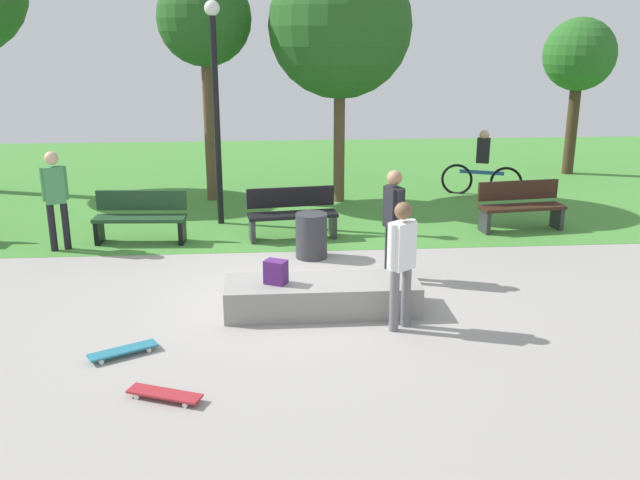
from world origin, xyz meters
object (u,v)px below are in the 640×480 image
Objects in this scene: concrete_ledge at (322,296)px; tree_young_birch at (579,57)px; backpack_on_ledge at (276,272)px; cyclist_on_bicycle at (482,168)px; trash_bin at (311,236)px; pedestrian_with_backpack at (55,191)px; skateboard_by_ledge at (165,394)px; lamp_post at (216,92)px; park_bench_near_lamppost at (292,212)px; skater_watching at (393,217)px; park_bench_near_path at (521,205)px; tree_tall_oak at (340,26)px; tree_broad_elm at (204,20)px; park_bench_far_right at (141,216)px; skater_performing_trick at (402,256)px; skateboard_spare at (123,350)px.

tree_young_birch is (7.13, 8.75, 2.75)m from concrete_ledge.
cyclist_on_bicycle reaches higher than backpack_on_ledge.
trash_bin is 0.44× the size of pedestrian_with_backpack.
skateboard_by_ledge is 7.21m from lamp_post.
cyclist_on_bicycle is at bearing 22.27° from pedestrian_with_backpack.
skater_watching is at bearing -58.27° from park_bench_near_lamppost.
lamp_post is at bearing 29.39° from pedestrian_with_backpack.
park_bench_near_path is at bearing 41.35° from skater_watching.
skater_watching is 1.03× the size of park_bench_near_lamppost.
cyclist_on_bicycle is (4.41, 3.05, 0.15)m from park_bench_near_lamppost.
trash_bin is at bearing -102.33° from tree_tall_oak.
skateboard_by_ledge is 0.17× the size of tree_broad_elm.
park_bench_far_right is 0.95× the size of pedestrian_with_backpack.
tree_tall_oak is at bearing 31.50° from pedestrian_with_backpack.
concrete_ledge is 0.54× the size of tree_broad_elm.
trash_bin is at bearing 134.58° from skater_watching.
skater_performing_trick is 5.99m from lamp_post.
park_bench_near_path reaches higher than skateboard_by_ledge.
concrete_ledge is 0.66× the size of tree_young_birch.
skater_watching is at bearing 61.54° from backpack_on_ledge.
tree_tall_oak is (-0.30, 5.05, 2.70)m from skater_watching.
tree_broad_elm reaches higher than park_bench_near_path.
skateboard_by_ledge is (-2.75, -1.60, -0.90)m from skater_performing_trick.
concrete_ledge is at bearing -129.19° from tree_young_birch.
park_bench_near_path reaches higher than backpack_on_ledge.
skater_performing_trick is 4.29m from park_bench_near_lamppost.
tree_young_birch is at bearing 56.59° from skater_performing_trick.
park_bench_near_lamppost is (-0.28, 3.45, 0.27)m from concrete_ledge.
park_bench_near_lamppost is at bearing -144.41° from tree_young_birch.
skater_watching is 4.59m from skateboard_by_ledge.
skater_performing_trick is at bearing -34.26° from concrete_ledge.
skateboard_by_ledge is 1.09× the size of trash_bin.
skater_watching is at bearing -50.68° from lamp_post.
skater_watching reaches higher than park_bench_near_path.
trash_bin is (0.00, 2.31, 0.16)m from concrete_ledge.
trash_bin is (-7.13, -6.44, -2.59)m from tree_young_birch.
skateboard_spare is (-3.37, -0.54, -0.90)m from skater_performing_trick.
concrete_ledge is at bearing -122.48° from cyclist_on_bicycle.
lamp_post is 5.52× the size of trash_bin.
lamp_post is at bearing -154.35° from tree_young_birch.
skateboard_by_ledge is at bearing -89.11° from tree_broad_elm.
concrete_ledge is at bearing -135.14° from skater_watching.
skateboard_by_ledge is 0.50× the size of park_bench_near_path.
lamp_post is (1.33, 1.13, 2.04)m from park_bench_far_right.
skater_performing_trick is at bearing -114.13° from cyclist_on_bicycle.
lamp_post is at bearing -81.13° from tree_broad_elm.
park_bench_near_path is 4.32m from park_bench_near_lamppost.
tree_tall_oak is at bearing 33.65° from lamp_post.
trash_bin is at bearing 68.28° from skateboard_by_ledge.
skateboard_by_ledge is 1.23m from skateboard_spare.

